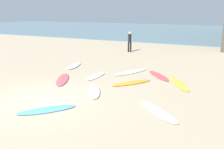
# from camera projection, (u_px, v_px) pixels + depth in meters

# --- Properties ---
(ground_plane) EXTENTS (120.00, 120.00, 0.00)m
(ground_plane) POSITION_uv_depth(u_px,v_px,m) (42.00, 101.00, 9.67)
(ground_plane) COLOR tan
(ocean_water) EXTENTS (120.00, 40.00, 0.08)m
(ocean_water) POSITION_uv_depth(u_px,v_px,m) (196.00, 31.00, 43.48)
(ocean_water) COLOR slate
(ocean_water) RESTS_ON ground_plane
(surfboard_0) EXTENTS (1.88, 2.05, 0.08)m
(surfboard_0) POSITION_uv_depth(u_px,v_px,m) (159.00, 76.00, 13.39)
(surfboard_0) COLOR #D64B52
(surfboard_0) RESTS_ON ground_plane
(surfboard_1) EXTENTS (2.08, 1.89, 0.08)m
(surfboard_1) POSITION_uv_depth(u_px,v_px,m) (158.00, 111.00, 8.62)
(surfboard_1) COLOR silver
(surfboard_1) RESTS_ON ground_plane
(surfboard_2) EXTENTS (1.17, 2.15, 0.09)m
(surfboard_2) POSITION_uv_depth(u_px,v_px,m) (74.00, 66.00, 15.82)
(surfboard_2) COLOR silver
(surfboard_2) RESTS_ON ground_plane
(surfboard_3) EXTENTS (1.71, 2.48, 0.06)m
(surfboard_3) POSITION_uv_depth(u_px,v_px,m) (179.00, 83.00, 11.98)
(surfboard_3) COLOR yellow
(surfboard_3) RESTS_ON ground_plane
(surfboard_4) EXTENTS (1.78, 1.95, 0.06)m
(surfboard_4) POSITION_uv_depth(u_px,v_px,m) (47.00, 110.00, 8.77)
(surfboard_4) COLOR #53A0D2
(surfboard_4) RESTS_ON ground_plane
(surfboard_5) EXTENTS (0.65, 2.03, 0.06)m
(surfboard_5) POSITION_uv_depth(u_px,v_px,m) (96.00, 76.00, 13.36)
(surfboard_5) COLOR white
(surfboard_5) RESTS_ON ground_plane
(surfboard_6) EXTENTS (1.66, 2.09, 0.08)m
(surfboard_6) POSITION_uv_depth(u_px,v_px,m) (132.00, 83.00, 12.06)
(surfboard_6) COLOR orange
(surfboard_6) RESTS_ON ground_plane
(surfboard_7) EXTENTS (1.55, 2.53, 0.08)m
(surfboard_7) POSITION_uv_depth(u_px,v_px,m) (131.00, 72.00, 14.20)
(surfboard_7) COLOR #EFEDCC
(surfboard_7) RESTS_ON ground_plane
(surfboard_8) EXTENTS (1.74, 2.40, 0.07)m
(surfboard_8) POSITION_uv_depth(u_px,v_px,m) (63.00, 79.00, 12.69)
(surfboard_8) COLOR #D5535D
(surfboard_8) RESTS_ON ground_plane
(surfboard_9) EXTENTS (1.58, 2.01, 0.08)m
(surfboard_9) POSITION_uv_depth(u_px,v_px,m) (94.00, 91.00, 10.81)
(surfboard_9) COLOR silver
(surfboard_9) RESTS_ON ground_plane
(beachgoer_near) EXTENTS (0.40, 0.40, 1.77)m
(beachgoer_near) POSITION_uv_depth(u_px,v_px,m) (130.00, 41.00, 21.23)
(beachgoer_near) COLOR black
(beachgoer_near) RESTS_ON ground_plane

